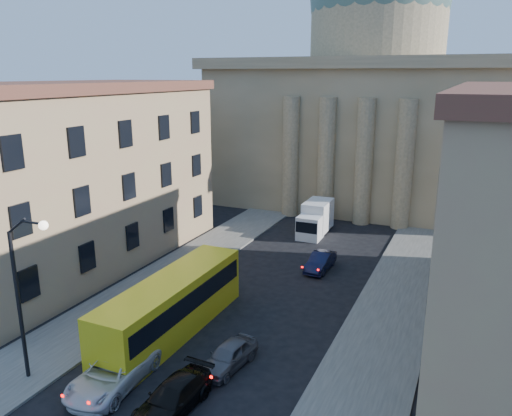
% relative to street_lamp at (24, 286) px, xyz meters
% --- Properties ---
extents(sidewalk_left, '(5.00, 60.00, 0.15)m').
position_rel_street_lamp_xyz_m(sidewalk_left, '(-1.53, 10.00, -5.21)').
color(sidewalk_left, '#504F49').
rests_on(sidewalk_left, ground).
extents(sidewalk_right, '(5.00, 60.00, 0.15)m').
position_rel_street_lamp_xyz_m(sidewalk_right, '(15.47, 10.00, -5.21)').
color(sidewalk_right, '#504F49').
rests_on(sidewalk_right, ground).
extents(church, '(68.02, 28.76, 36.60)m').
position_rel_street_lamp_xyz_m(church, '(6.97, 47.47, 6.59)').
color(church, '#7A6A4B').
rests_on(church, ground).
extents(building_left, '(11.60, 26.60, 14.70)m').
position_rel_street_lamp_xyz_m(building_left, '(-10.03, 14.00, 2.14)').
color(building_left, '#9E875C').
rests_on(building_left, ground).
extents(street_lamp, '(2.62, 0.44, 8.83)m').
position_rel_street_lamp_xyz_m(street_lamp, '(0.00, 0.00, 0.00)').
color(street_lamp, black).
rests_on(street_lamp, ground).
extents(car_left_mid, '(2.98, 5.82, 1.57)m').
position_rel_street_lamp_xyz_m(car_left_mid, '(3.97, 1.26, -4.50)').
color(car_left_mid, silver).
rests_on(car_left_mid, ground).
extents(car_right_mid, '(2.22, 4.96, 1.41)m').
position_rel_street_lamp_xyz_m(car_right_mid, '(7.77, 0.89, -4.58)').
color(car_right_mid, black).
rests_on(car_right_mid, ground).
extents(car_right_far, '(2.12, 4.22, 1.38)m').
position_rel_street_lamp_xyz_m(car_right_far, '(8.49, 5.17, -4.60)').
color(car_right_far, '#4D4D52').
rests_on(car_right_far, ground).
extents(car_right_distant, '(1.59, 4.26, 1.39)m').
position_rel_street_lamp_xyz_m(car_right_distant, '(8.90, 20.52, -4.59)').
color(car_right_distant, black).
rests_on(car_right_distant, ground).
extents(city_bus, '(2.95, 12.39, 3.49)m').
position_rel_street_lamp_xyz_m(city_bus, '(3.65, 7.19, -3.41)').
color(city_bus, gold).
rests_on(city_bus, ground).
extents(box_truck, '(2.33, 5.72, 3.13)m').
position_rel_street_lamp_xyz_m(box_truck, '(5.66, 29.38, -3.81)').
color(box_truck, silver).
rests_on(box_truck, ground).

